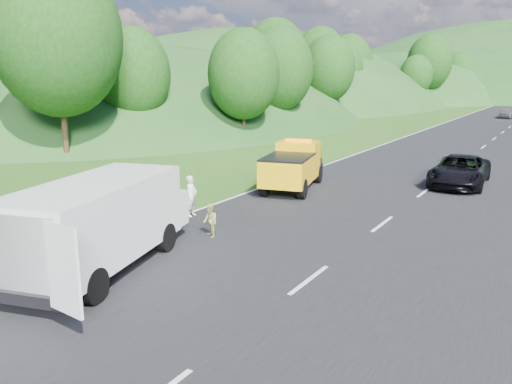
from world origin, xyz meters
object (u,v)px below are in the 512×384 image
Objects in this scene: tow_truck at (293,166)px; passing_suv at (458,186)px; woman at (192,216)px; worker at (28,303)px; suitcase at (132,214)px; white_van at (101,220)px; spare_tire at (85,291)px; child at (210,237)px.

passing_suv is at bearing 23.12° from tow_truck.
worker is at bearing -178.82° from woman.
woman reaches higher than suitcase.
white_van reaches higher than spare_tire.
spare_tire is at bearing -54.91° from child.
woman is 2.24m from suitcase.
woman is 7.09m from spare_tire.
woman is at bearing 81.56° from worker.
white_van is at bearing -112.80° from passing_suv.
worker is at bearing -60.38° from child.
woman is at bearing 107.16° from spare_tire.
white_van is 17.99m from passing_suv.
spare_tire is at bearing 43.06° from worker.
tow_truck is at bearing 75.60° from white_van.
tow_truck is at bearing -144.98° from passing_suv.
white_van is 10.36× the size of spare_tire.
passing_suv is at bearing 55.55° from suitcase.
worker is (-0.66, -6.28, 0.00)m from child.
tow_truck is 6.49m from woman.
white_van is 2.84m from worker.
tow_truck is 7.61× the size of spare_tire.
child is at bearing 1.49° from suitcase.
worker reaches higher than passing_suv.
woman is (-1.33, 5.48, -1.42)m from white_van.
child is 3.53m from suitcase.
suitcase is 0.83× the size of spare_tire.
tow_truck is 8.33m from passing_suv.
child is at bearing -137.15° from woman.
spare_tire is at bearing -55.42° from suitcase.
worker is 3.07× the size of suitcase.
woman is 2.13× the size of spare_tire.
spare_tire is 0.14× the size of passing_suv.
woman is 2.58× the size of suitcase.
suitcase is (-1.37, -1.75, 0.30)m from woman.
tow_truck is 0.73× the size of white_van.
tow_truck reaches higher than child.
woman reaches higher than child.
spare_tire is at bearing -109.25° from passing_suv.
passing_suv is (5.50, 18.10, 0.00)m from spare_tire.
child is 5.12m from spare_tire.
white_van is 6.79× the size of child.
spare_tire is (0.61, 1.15, 0.00)m from worker.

